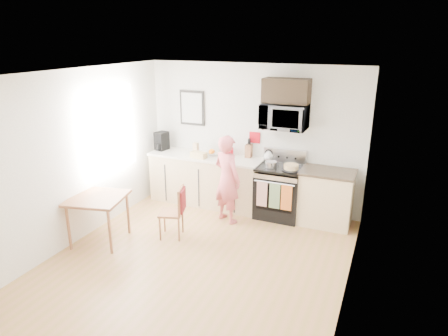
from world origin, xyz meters
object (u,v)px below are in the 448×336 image
at_px(cake, 291,167).
at_px(dining_table, 97,202).
at_px(range, 279,193).
at_px(microwave, 284,117).
at_px(person, 227,179).
at_px(chair, 178,206).

bearing_deg(cake, dining_table, -143.59).
height_order(range, microwave, microwave).
bearing_deg(person, cake, -134.17).
bearing_deg(chair, range, 30.42).
bearing_deg(range, chair, -131.92).
height_order(microwave, cake, microwave).
distance_m(range, cake, 0.59).
distance_m(range, dining_table, 3.02).
xyz_separation_m(person, chair, (-0.47, -0.85, -0.22)).
bearing_deg(dining_table, microwave, 42.33).
bearing_deg(person, dining_table, 67.65).
distance_m(dining_table, cake, 3.12).
xyz_separation_m(range, person, (-0.77, -0.53, 0.32)).
distance_m(chair, cake, 1.96).
bearing_deg(microwave, chair, -129.84).
xyz_separation_m(range, cake, (0.21, -0.13, 0.54)).
relative_size(dining_table, chair, 0.99).
relative_size(microwave, cake, 2.56).
height_order(dining_table, chair, chair).
relative_size(range, microwave, 1.53).
bearing_deg(chair, microwave, 32.50).
distance_m(microwave, chair, 2.28).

